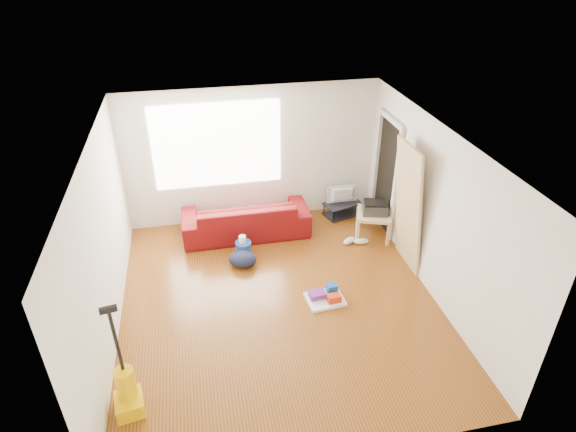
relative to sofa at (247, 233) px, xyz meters
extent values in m
cube|color=#583309|center=(0.23, -1.95, 0.00)|extent=(4.50, 5.00, 0.01)
cube|color=white|center=(0.23, -1.95, 2.50)|extent=(4.50, 5.00, 0.01)
cube|color=white|center=(0.23, 0.55, 1.25)|extent=(4.50, 0.01, 2.50)
cube|color=white|center=(0.23, -4.45, 1.25)|extent=(4.50, 0.01, 2.50)
cube|color=white|center=(-2.02, -1.95, 1.25)|extent=(0.01, 5.00, 2.50)
cube|color=white|center=(2.48, -1.95, 1.25)|extent=(0.01, 5.00, 2.50)
cube|color=white|center=(-0.37, 0.53, 1.50)|extent=(2.20, 0.01, 1.50)
cube|color=silver|center=(2.44, -0.70, 1.00)|extent=(0.06, 0.08, 2.00)
cube|color=silver|center=(2.44, 0.20, 1.00)|extent=(0.06, 0.08, 2.00)
cube|color=silver|center=(2.44, -0.25, 2.04)|extent=(0.06, 0.98, 0.08)
cube|color=black|center=(2.47, -0.25, 1.00)|extent=(0.01, 0.86, 1.98)
imported|color=#600B08|center=(0.00, 0.00, 0.00)|extent=(2.21, 0.87, 0.65)
cube|color=black|center=(1.88, 0.27, 0.03)|extent=(0.76, 0.57, 0.02)
cube|color=black|center=(1.88, 0.27, 0.24)|extent=(0.76, 0.57, 0.02)
cylinder|color=black|center=(1.63, 0.02, 0.13)|extent=(0.02, 0.02, 0.25)
cylinder|color=black|center=(1.54, 0.34, 0.13)|extent=(0.02, 0.02, 0.25)
cylinder|color=black|center=(2.22, 0.20, 0.13)|extent=(0.02, 0.02, 0.25)
cylinder|color=black|center=(2.13, 0.52, 0.13)|extent=(0.02, 0.02, 0.25)
imported|color=black|center=(1.88, 0.27, 0.42)|extent=(0.59, 0.08, 0.34)
cube|color=#D4B391|center=(2.18, -0.55, 0.45)|extent=(0.74, 0.74, 0.05)
cube|color=#D4B391|center=(1.84, -0.70, 0.21)|extent=(0.05, 0.05, 0.42)
cube|color=#D4B391|center=(2.02, -0.21, 0.21)|extent=(0.05, 0.05, 0.42)
cube|color=#D4B391|center=(2.33, -0.88, 0.21)|extent=(0.05, 0.05, 0.42)
cube|color=#D4B391|center=(2.52, -0.39, 0.21)|extent=(0.05, 0.05, 0.42)
cube|color=#2A2A2B|center=(2.18, -0.55, 0.56)|extent=(0.48, 0.41, 0.18)
cube|color=black|center=(2.18, -0.55, 0.67)|extent=(0.43, 0.36, 0.04)
cylinder|color=#1D469A|center=(-0.14, -0.68, 0.00)|extent=(0.31, 0.31, 0.27)
cylinder|color=white|center=(-0.14, -0.67, 0.19)|extent=(0.12, 0.12, 0.11)
cube|color=white|center=(0.89, -2.07, 0.02)|extent=(0.57, 0.47, 0.04)
cube|color=#BA2D0F|center=(1.00, -2.15, 0.10)|extent=(0.20, 0.14, 0.11)
cube|color=#662182|center=(0.78, -2.01, 0.09)|extent=(0.25, 0.19, 0.09)
cube|color=#1446A0|center=(1.02, -1.96, 0.12)|extent=(0.16, 0.14, 0.15)
ellipsoid|color=black|center=(-0.18, -0.96, 0.00)|extent=(0.55, 0.49, 0.25)
ellipsoid|color=silver|center=(1.71, -0.70, 0.05)|extent=(0.29, 0.23, 0.11)
ellipsoid|color=silver|center=(1.90, -0.76, 0.05)|extent=(0.27, 0.14, 0.11)
cube|color=#F3B800|center=(-1.77, -3.43, 0.10)|extent=(0.36, 0.39, 0.20)
cylinder|color=#F3B800|center=(-1.77, -3.38, 0.39)|extent=(0.22, 0.22, 0.38)
cylinder|color=black|center=(-1.77, -3.34, 0.98)|extent=(0.04, 0.04, 0.81)
cube|color=black|center=(-1.77, -3.34, 1.42)|extent=(0.18, 0.07, 0.07)
cube|color=tan|center=(2.36, -1.40, 0.00)|extent=(0.26, 0.83, 2.07)
camera|label=1|loc=(-0.75, -7.29, 4.68)|focal=30.00mm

